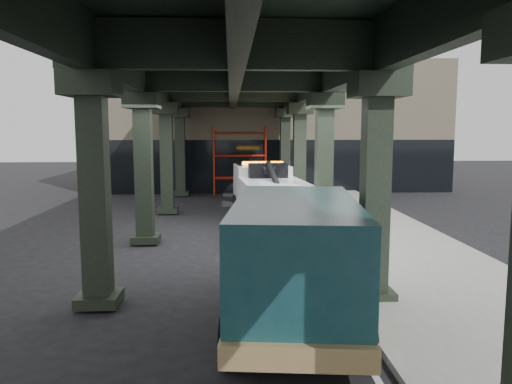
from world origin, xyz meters
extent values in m
plane|color=black|center=(0.00, 0.00, 0.00)|extent=(90.00, 90.00, 0.00)
cube|color=gray|center=(4.50, 2.00, 0.07)|extent=(5.00, 40.00, 0.15)
cube|color=silver|center=(1.70, 2.00, 0.01)|extent=(0.12, 38.00, 0.01)
cube|color=black|center=(2.60, -4.00, 2.50)|extent=(0.55, 0.55, 5.00)
cube|color=black|center=(2.60, -4.00, 4.75)|extent=(1.10, 1.10, 0.50)
cube|color=black|center=(2.60, -4.00, 0.18)|extent=(0.90, 0.90, 0.24)
cube|color=black|center=(2.60, 2.00, 2.50)|extent=(0.55, 0.55, 5.00)
cube|color=black|center=(2.60, 2.00, 4.75)|extent=(1.10, 1.10, 0.50)
cube|color=black|center=(2.60, 2.00, 0.18)|extent=(0.90, 0.90, 0.24)
cube|color=black|center=(2.60, 8.00, 2.50)|extent=(0.55, 0.55, 5.00)
cube|color=black|center=(2.60, 8.00, 4.75)|extent=(1.10, 1.10, 0.50)
cube|color=black|center=(2.60, 8.00, 0.18)|extent=(0.90, 0.90, 0.24)
cube|color=black|center=(2.60, 14.00, 2.50)|extent=(0.55, 0.55, 5.00)
cube|color=black|center=(2.60, 14.00, 4.75)|extent=(1.10, 1.10, 0.50)
cube|color=black|center=(2.60, 14.00, 0.18)|extent=(0.90, 0.90, 0.24)
cube|color=black|center=(-3.40, -4.00, 2.50)|extent=(0.55, 0.55, 5.00)
cube|color=black|center=(-3.40, -4.00, 4.75)|extent=(1.10, 1.10, 0.50)
cube|color=black|center=(-3.40, -4.00, 0.18)|extent=(0.90, 0.90, 0.24)
cube|color=black|center=(-3.40, 2.00, 2.50)|extent=(0.55, 0.55, 5.00)
cube|color=black|center=(-3.40, 2.00, 4.75)|extent=(1.10, 1.10, 0.50)
cube|color=black|center=(-3.40, 2.00, 0.18)|extent=(0.90, 0.90, 0.24)
cube|color=black|center=(-3.40, 8.00, 2.50)|extent=(0.55, 0.55, 5.00)
cube|color=black|center=(-3.40, 8.00, 4.75)|extent=(1.10, 1.10, 0.50)
cube|color=black|center=(-3.40, 8.00, 0.18)|extent=(0.90, 0.90, 0.24)
cube|color=black|center=(-3.40, 14.00, 2.50)|extent=(0.55, 0.55, 5.00)
cube|color=black|center=(-3.40, 14.00, 4.75)|extent=(1.10, 1.10, 0.50)
cube|color=black|center=(-3.40, 14.00, 0.18)|extent=(0.90, 0.90, 0.24)
cube|color=black|center=(2.60, 2.00, 5.55)|extent=(0.35, 32.00, 1.10)
cube|color=black|center=(-3.40, 2.00, 5.55)|extent=(0.35, 32.00, 1.10)
cube|color=black|center=(-0.40, 2.00, 5.55)|extent=(0.35, 32.00, 1.10)
cube|color=black|center=(-0.40, 2.00, 6.25)|extent=(7.40, 32.00, 0.30)
cube|color=#C6B793|center=(2.00, 20.00, 4.00)|extent=(22.00, 10.00, 8.00)
cylinder|color=#AB1E0D|center=(-1.50, 14.90, 2.00)|extent=(0.08, 0.08, 4.00)
cylinder|color=#AB1E0D|center=(-1.50, 14.10, 2.00)|extent=(0.08, 0.08, 4.00)
cylinder|color=#AB1E0D|center=(1.50, 14.90, 2.00)|extent=(0.08, 0.08, 4.00)
cylinder|color=#AB1E0D|center=(1.50, 14.10, 2.00)|extent=(0.08, 0.08, 4.00)
cylinder|color=#AB1E0D|center=(0.00, 14.90, 1.00)|extent=(3.00, 0.08, 0.08)
cylinder|color=#AB1E0D|center=(0.00, 14.90, 2.30)|extent=(3.00, 0.08, 0.08)
cylinder|color=#AB1E0D|center=(0.00, 14.90, 3.60)|extent=(3.00, 0.08, 0.08)
cube|color=black|center=(1.00, 4.06, 0.66)|extent=(1.55, 7.14, 0.24)
cube|color=silver|center=(0.79, 6.46, 1.46)|extent=(2.41, 2.45, 1.70)
cube|color=silver|center=(0.71, 7.45, 0.99)|extent=(2.27, 0.85, 0.85)
cube|color=black|center=(0.77, 6.69, 1.94)|extent=(2.18, 1.40, 0.80)
cube|color=silver|center=(1.09, 2.97, 1.28)|extent=(2.67, 4.90, 1.32)
cube|color=orange|center=(0.81, 6.27, 2.41)|extent=(1.72, 0.41, 0.15)
cube|color=black|center=(0.93, 4.86, 2.22)|extent=(1.55, 0.70, 0.57)
cylinder|color=black|center=(1.08, 3.16, 1.98)|extent=(0.51, 3.31, 1.27)
cube|color=black|center=(1.30, 0.57, 0.33)|extent=(0.40, 1.34, 0.17)
cube|color=black|center=(1.36, -0.08, 0.28)|extent=(1.53, 0.37, 0.17)
cylinder|color=black|center=(-0.27, 6.65, 0.52)|extent=(0.42, 1.06, 1.04)
cylinder|color=silver|center=(-0.27, 6.65, 0.52)|extent=(0.42, 0.60, 0.57)
cylinder|color=black|center=(1.80, 6.83, 0.52)|extent=(0.42, 1.06, 1.04)
cylinder|color=silver|center=(1.80, 6.83, 0.52)|extent=(0.42, 0.60, 0.57)
cylinder|color=black|center=(0.00, 3.54, 0.52)|extent=(0.42, 1.06, 1.04)
cylinder|color=silver|center=(0.00, 3.54, 0.52)|extent=(0.42, 0.60, 0.57)
cylinder|color=black|center=(2.07, 3.72, 0.52)|extent=(0.42, 1.06, 1.04)
cylinder|color=silver|center=(2.07, 3.72, 0.52)|extent=(0.42, 0.60, 0.57)
cylinder|color=black|center=(0.11, 2.32, 0.52)|extent=(0.42, 1.06, 1.04)
cylinder|color=silver|center=(0.11, 2.32, 0.52)|extent=(0.42, 0.60, 0.57)
cylinder|color=black|center=(2.18, 2.50, 0.52)|extent=(0.42, 1.06, 1.04)
cylinder|color=silver|center=(2.18, 2.50, 0.52)|extent=(0.42, 0.60, 0.57)
cube|color=#11383E|center=(1.01, -2.47, 1.02)|extent=(2.32, 1.42, 0.97)
cube|color=#11383E|center=(0.69, -5.41, 1.45)|extent=(2.78, 5.06, 2.10)
cube|color=#9B7F4F|center=(0.74, -4.98, 0.59)|extent=(2.95, 6.24, 0.38)
cube|color=black|center=(0.97, -2.90, 1.88)|extent=(2.14, 0.69, 0.90)
cube|color=black|center=(0.72, -5.09, 1.99)|extent=(2.70, 4.10, 0.59)
cube|color=silver|center=(1.08, -1.90, 0.59)|extent=(2.15, 0.36, 0.32)
cylinder|color=black|center=(-0.06, -2.40, 0.45)|extent=(0.40, 0.93, 0.90)
cylinder|color=silver|center=(-0.06, -2.40, 0.45)|extent=(0.40, 0.53, 0.50)
cylinder|color=black|center=(2.08, -2.64, 0.45)|extent=(0.40, 0.93, 0.90)
cylinder|color=silver|center=(2.08, -2.64, 0.45)|extent=(0.40, 0.53, 0.50)
cylinder|color=black|center=(-0.56, -6.90, 0.45)|extent=(0.40, 0.93, 0.90)
cylinder|color=silver|center=(-0.56, -6.90, 0.45)|extent=(0.40, 0.53, 0.50)
cylinder|color=black|center=(1.58, -7.13, 0.45)|extent=(0.40, 0.93, 0.90)
cylinder|color=silver|center=(1.58, -7.13, 0.45)|extent=(0.40, 0.53, 0.50)
camera|label=1|loc=(-0.53, -14.60, 3.83)|focal=35.00mm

